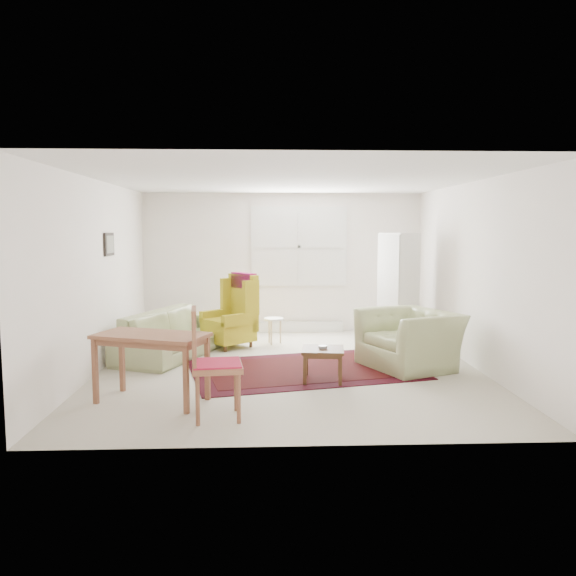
{
  "coord_description": "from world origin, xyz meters",
  "views": [
    {
      "loc": [
        -0.32,
        -7.4,
        1.86
      ],
      "look_at": [
        0.0,
        0.3,
        1.05
      ],
      "focal_mm": 35.0,
      "sensor_mm": 36.0,
      "label": 1
    }
  ],
  "objects_px": {
    "sofa": "(176,324)",
    "cabinet": "(398,288)",
    "wingback_chair": "(228,310)",
    "desk": "(152,368)",
    "desk_chair": "(217,363)",
    "stool": "(274,331)",
    "coffee_table": "(323,365)",
    "armchair": "(409,334)"
  },
  "relations": [
    {
      "from": "armchair",
      "to": "cabinet",
      "type": "relative_size",
      "value": 0.66
    },
    {
      "from": "armchair",
      "to": "stool",
      "type": "xyz_separation_m",
      "value": [
        -1.8,
        1.67,
        -0.25
      ]
    },
    {
      "from": "coffee_table",
      "to": "cabinet",
      "type": "relative_size",
      "value": 0.28
    },
    {
      "from": "armchair",
      "to": "cabinet",
      "type": "xyz_separation_m",
      "value": [
        0.24,
        1.68,
        0.44
      ]
    },
    {
      "from": "sofa",
      "to": "cabinet",
      "type": "distance_m",
      "value": 3.6
    },
    {
      "from": "cabinet",
      "to": "desk_chair",
      "type": "distance_m",
      "value": 4.49
    },
    {
      "from": "armchair",
      "to": "coffee_table",
      "type": "relative_size",
      "value": 2.35
    },
    {
      "from": "cabinet",
      "to": "stool",
      "type": "bearing_deg",
      "value": 163.87
    },
    {
      "from": "desk_chair",
      "to": "coffee_table",
      "type": "bearing_deg",
      "value": -48.88
    },
    {
      "from": "coffee_table",
      "to": "stool",
      "type": "distance_m",
      "value": 2.37
    },
    {
      "from": "coffee_table",
      "to": "desk_chair",
      "type": "distance_m",
      "value": 1.79
    },
    {
      "from": "sofa",
      "to": "desk",
      "type": "relative_size",
      "value": 1.9
    },
    {
      "from": "coffee_table",
      "to": "stool",
      "type": "xyz_separation_m",
      "value": [
        -0.56,
        2.3,
        0.01
      ]
    },
    {
      "from": "sofa",
      "to": "wingback_chair",
      "type": "bearing_deg",
      "value": -35.91
    },
    {
      "from": "wingback_chair",
      "to": "desk",
      "type": "bearing_deg",
      "value": -52.59
    },
    {
      "from": "wingback_chair",
      "to": "desk_chair",
      "type": "relative_size",
      "value": 1.06
    },
    {
      "from": "armchair",
      "to": "sofa",
      "type": "bearing_deg",
      "value": -130.44
    },
    {
      "from": "desk_chair",
      "to": "sofa",
      "type": "bearing_deg",
      "value": 9.73
    },
    {
      "from": "coffee_table",
      "to": "stool",
      "type": "bearing_deg",
      "value": 103.8
    },
    {
      "from": "sofa",
      "to": "armchair",
      "type": "distance_m",
      "value": 3.39
    },
    {
      "from": "coffee_table",
      "to": "desk",
      "type": "xyz_separation_m",
      "value": [
        -1.93,
        -0.74,
        0.17
      ]
    },
    {
      "from": "armchair",
      "to": "desk_chair",
      "type": "distance_m",
      "value": 3.09
    },
    {
      "from": "coffee_table",
      "to": "cabinet",
      "type": "height_order",
      "value": "cabinet"
    },
    {
      "from": "cabinet",
      "to": "desk_chair",
      "type": "xyz_separation_m",
      "value": [
        -2.65,
        -3.61,
        -0.35
      ]
    },
    {
      "from": "armchair",
      "to": "cabinet",
      "type": "distance_m",
      "value": 1.75
    },
    {
      "from": "sofa",
      "to": "wingback_chair",
      "type": "distance_m",
      "value": 0.9
    },
    {
      "from": "cabinet",
      "to": "coffee_table",
      "type": "bearing_deg",
      "value": -138.87
    },
    {
      "from": "stool",
      "to": "desk",
      "type": "bearing_deg",
      "value": -114.11
    },
    {
      "from": "armchair",
      "to": "coffee_table",
      "type": "distance_m",
      "value": 1.41
    },
    {
      "from": "sofa",
      "to": "desk_chair",
      "type": "distance_m",
      "value": 3.0
    },
    {
      "from": "sofa",
      "to": "armchair",
      "type": "bearing_deg",
      "value": -85.0
    },
    {
      "from": "sofa",
      "to": "stool",
      "type": "relative_size",
      "value": 5.23
    },
    {
      "from": "coffee_table",
      "to": "cabinet",
      "type": "distance_m",
      "value": 2.82
    },
    {
      "from": "sofa",
      "to": "desk",
      "type": "xyz_separation_m",
      "value": [
        0.1,
        -2.32,
        -0.08
      ]
    },
    {
      "from": "armchair",
      "to": "wingback_chair",
      "type": "height_order",
      "value": "wingback_chair"
    },
    {
      "from": "armchair",
      "to": "wingback_chair",
      "type": "distance_m",
      "value": 2.89
    },
    {
      "from": "stool",
      "to": "sofa",
      "type": "bearing_deg",
      "value": -153.64
    },
    {
      "from": "sofa",
      "to": "coffee_table",
      "type": "height_order",
      "value": "sofa"
    },
    {
      "from": "sofa",
      "to": "stool",
      "type": "xyz_separation_m",
      "value": [
        1.46,
        0.72,
        -0.24
      ]
    },
    {
      "from": "cabinet",
      "to": "desk_chair",
      "type": "relative_size",
      "value": 1.64
    },
    {
      "from": "sofa",
      "to": "cabinet",
      "type": "bearing_deg",
      "value": -57.03
    },
    {
      "from": "wingback_chair",
      "to": "desk",
      "type": "relative_size",
      "value": 0.99
    }
  ]
}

